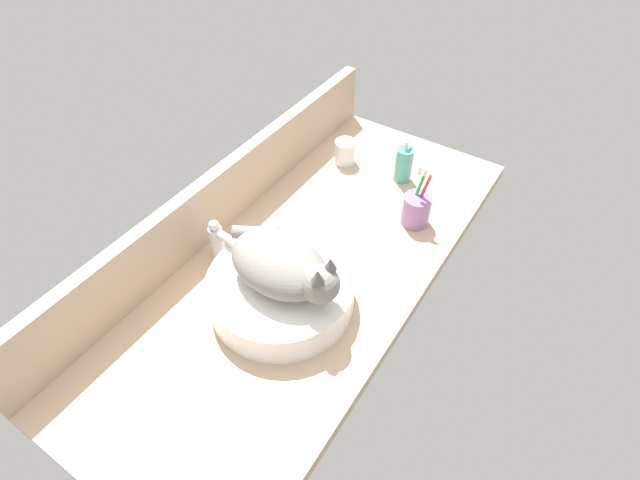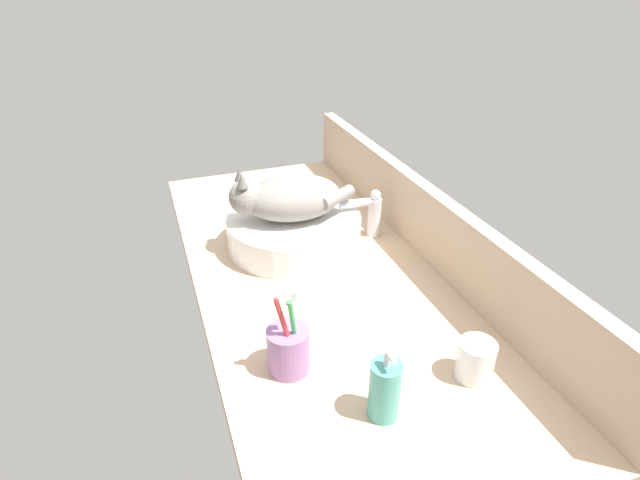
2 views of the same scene
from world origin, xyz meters
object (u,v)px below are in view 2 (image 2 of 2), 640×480
(toothbrush_cup, at_px, (288,349))
(soap_dispenser, at_px, (385,390))
(sink_basin, at_px, (294,231))
(water_glass, at_px, (475,362))
(cat, at_px, (288,197))
(faucet, at_px, (371,212))

(toothbrush_cup, bearing_deg, soap_dispenser, 37.02)
(sink_basin, distance_m, water_glass, 0.60)
(cat, bearing_deg, soap_dispenser, -1.51)
(soap_dispenser, distance_m, toothbrush_cup, 0.20)
(sink_basin, distance_m, toothbrush_cup, 0.46)
(sink_basin, xyz_separation_m, cat, (-0.00, -0.01, 0.10))
(sink_basin, bearing_deg, soap_dispenser, -2.83)
(sink_basin, relative_size, faucet, 2.60)
(cat, xyz_separation_m, faucet, (0.03, 0.22, -0.07))
(sink_basin, relative_size, soap_dispenser, 2.45)
(soap_dispenser, height_order, water_glass, soap_dispenser)
(sink_basin, distance_m, faucet, 0.21)
(faucet, relative_size, soap_dispenser, 0.94)
(cat, bearing_deg, faucet, 83.63)
(faucet, bearing_deg, cat, -96.37)
(cat, height_order, faucet, cat)
(sink_basin, relative_size, water_glass, 4.53)
(faucet, bearing_deg, toothbrush_cup, -40.88)
(water_glass, bearing_deg, faucet, 175.44)
(water_glass, bearing_deg, sink_basin, -163.82)
(sink_basin, bearing_deg, cat, -91.05)
(sink_basin, xyz_separation_m, soap_dispenser, (0.60, -0.03, 0.02))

